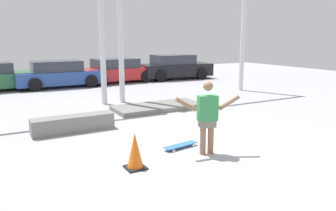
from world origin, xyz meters
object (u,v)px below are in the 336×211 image
parked_car_blue (60,74)px  grind_box (73,124)px  parked_car_red (117,71)px  parked_car_black (175,67)px  skateboarder (207,115)px  traffic_cone (135,151)px  manual_pad (158,107)px  skateboard (181,145)px

parked_car_blue → grind_box: bearing=-97.9°
parked_car_red → parked_car_blue: bearing=-178.3°
parked_car_black → skateboarder: bearing=-113.1°
skateboarder → parked_car_red: size_ratio=0.37×
parked_car_red → traffic_cone: size_ratio=6.06×
grind_box → traffic_cone: (0.43, -3.01, 0.13)m
grind_box → manual_pad: bearing=23.0°
manual_pad → parked_car_red: 7.07m
traffic_cone → grind_box: bearing=98.1°
parked_car_black → grind_box: bearing=-129.7°
manual_pad → parked_car_red: parked_car_red is taller
grind_box → traffic_cone: size_ratio=3.00×
skateboarder → parked_car_black: bearing=80.7°
parked_car_blue → traffic_cone: 11.13m
manual_pad → traffic_cone: size_ratio=4.41×
parked_car_blue → traffic_cone: parked_car_blue is taller
manual_pad → parked_car_blue: 7.02m
parked_car_blue → skateboard: bearing=-86.3°
manual_pad → parked_car_blue: size_ratio=0.73×
grind_box → parked_car_red: size_ratio=0.49×
manual_pad → parked_car_black: bearing=55.9°
manual_pad → traffic_cone: bearing=-122.2°
skateboard → grind_box: (-1.76, 2.45, 0.15)m
parked_car_blue → skateboarder: bearing=-85.0°
manual_pad → skateboarder: bearing=-104.5°
skateboarder → parked_car_black: skateboarder is taller
parked_car_blue → parked_car_red: 3.05m
parked_car_red → parked_car_black: size_ratio=0.98×
grind_box → parked_car_blue: 8.20m
manual_pad → parked_car_black: 8.17m
skateboarder → parked_car_red: skateboarder is taller
grind_box → parked_car_red: bearing=62.5°
parked_car_black → traffic_cone: bearing=-119.3°
parked_car_black → manual_pad: bearing=-120.0°
parked_car_red → traffic_cone: bearing=-111.3°
skateboard → parked_car_black: bearing=51.6°
skateboard → manual_pad: size_ratio=0.28×
parked_car_red → skateboarder: bearing=-103.7°
skateboarder → grind_box: bearing=142.0°
grind_box → manual_pad: size_ratio=0.68×
manual_pad → parked_car_black: (4.57, 6.74, 0.60)m
grind_box → parked_car_black: 11.21m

